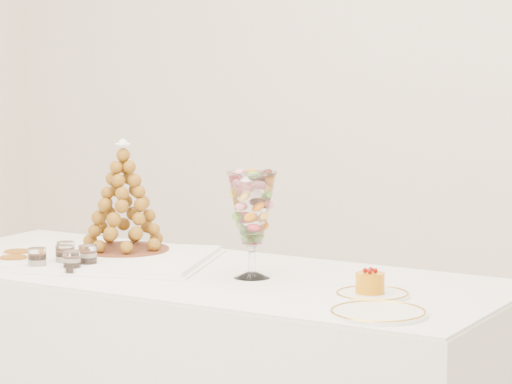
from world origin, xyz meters
The scene contains 13 objects.
lace_tray centered at (-0.49, 0.18, 0.73)m, with size 0.64×0.48×0.02m, color white.
macaron_vase centered at (0.04, 0.18, 0.92)m, with size 0.14×0.14×0.31m.
cake_plate centered at (0.45, 0.10, 0.73)m, with size 0.20×0.20×0.01m, color white.
spare_plate centered at (0.55, -0.10, 0.73)m, with size 0.25×0.25×0.01m, color white.
verrine_a centered at (-0.56, 0.07, 0.76)m, with size 0.05×0.05×0.07m, color white.
verrine_b centered at (-0.53, 0.03, 0.76)m, with size 0.05×0.05×0.07m, color white.
verrine_c centered at (-0.45, 0.04, 0.76)m, with size 0.06×0.06×0.08m, color white.
verrine_d centered at (-0.57, -0.06, 0.76)m, with size 0.05×0.05×0.07m, color white.
verrine_e centered at (-0.46, -0.03, 0.76)m, with size 0.05×0.05×0.07m, color white.
ramekin_back centered at (-0.73, 0.06, 0.74)m, with size 0.10×0.10×0.03m, color white.
ramekin_front centered at (-0.68, -0.03, 0.74)m, with size 0.09×0.09×0.03m, color white.
croquembouche centered at (-0.49, 0.29, 0.92)m, with size 0.29×0.29×0.36m.
mousse_cake centered at (0.44, 0.10, 0.76)m, with size 0.08×0.08×0.07m.
Camera 1 is at (1.69, -2.89, 1.42)m, focal length 85.00 mm.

